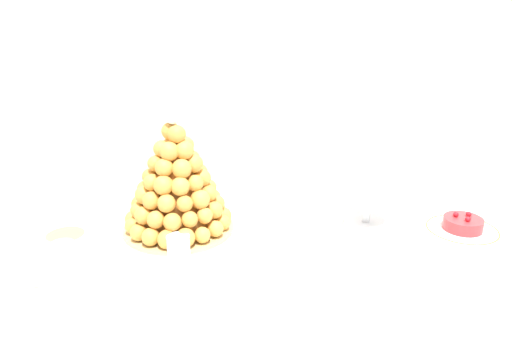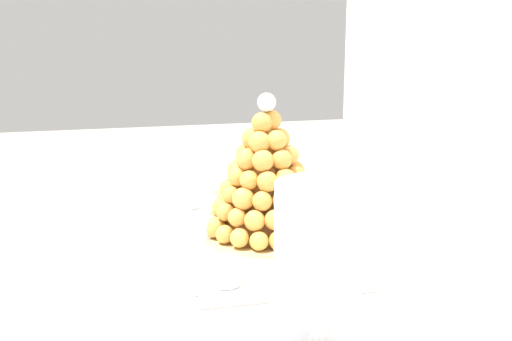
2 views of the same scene
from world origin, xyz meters
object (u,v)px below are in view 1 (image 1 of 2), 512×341
dessert_cup_centre (283,236)px  macaron_goblet (370,168)px  dessert_cup_mid_left (179,247)px  creme_brulee_ramekin (66,239)px  wine_glass (164,171)px  dessert_cup_left (64,256)px  serving_tray (174,237)px  fruit_tart_plate (462,227)px  croquembouche (176,184)px

dessert_cup_centre → macaron_goblet: size_ratio=0.20×
dessert_cup_mid_left → creme_brulee_ramekin: 0.28m
dessert_cup_centre → wine_glass: (-0.26, 0.28, 0.09)m
dessert_cup_left → dessert_cup_centre: size_ratio=1.08×
macaron_goblet → serving_tray: bearing=178.8°
serving_tray → fruit_tart_plate: 0.73m
fruit_tart_plate → croquembouche: bearing=169.1°
croquembouche → creme_brulee_ramekin: 0.29m
macaron_goblet → fruit_tart_plate: 0.28m
dessert_cup_centre → wine_glass: wine_glass is taller
croquembouche → fruit_tart_plate: bearing=-10.9°
croquembouche → creme_brulee_ramekin: size_ratio=3.16×
dessert_cup_left → wine_glass: 0.37m
creme_brulee_ramekin → macaron_goblet: bearing=-1.1°
dessert_cup_mid_left → creme_brulee_ramekin: (-0.26, 0.11, -0.01)m
serving_tray → macaron_goblet: 0.52m
dessert_cup_left → macaron_goblet: macaron_goblet is taller
fruit_tart_plate → wine_glass: wine_glass is taller
serving_tray → fruit_tart_plate: size_ratio=3.64×
fruit_tart_plate → dessert_cup_mid_left: bearing=-179.9°
dessert_cup_centre → macaron_goblet: bearing=20.1°
macaron_goblet → fruit_tart_plate: macaron_goblet is taller
serving_tray → dessert_cup_mid_left: dessert_cup_mid_left is taller
creme_brulee_ramekin → wine_glass: 0.31m
croquembouche → dessert_cup_centre: bearing=-29.5°
fruit_tart_plate → dessert_cup_left: bearing=-180.0°
croquembouche → dessert_cup_left: croquembouche is taller
dessert_cup_left → macaron_goblet: (0.74, 0.09, 0.12)m
dessert_cup_left → creme_brulee_ramekin: bearing=97.2°
croquembouche → dessert_cup_centre: size_ratio=5.97×
serving_tray → wine_glass: bearing=94.9°
macaron_goblet → wine_glass: size_ratio=1.57×
dessert_cup_mid_left → fruit_tart_plate: bearing=0.1°
creme_brulee_ramekin → wine_glass: (0.24, 0.17, 0.10)m
dessert_cup_mid_left → serving_tray: bearing=93.5°
serving_tray → fruit_tart_plate: bearing=-8.1°
dessert_cup_centre → fruit_tart_plate: size_ratio=0.29×
croquembouche → dessert_cup_left: 0.30m
serving_tray → dessert_cup_left: dessert_cup_left is taller
dessert_cup_mid_left → wine_glass: (-0.02, 0.28, 0.09)m
serving_tray → wine_glass: 0.21m
wine_glass → dessert_cup_mid_left: bearing=-85.6°
dessert_cup_centre → serving_tray: bearing=158.1°
dessert_cup_centre → fruit_tart_plate: bearing=-0.2°
serving_tray → dessert_cup_centre: size_ratio=12.69×
dessert_cup_left → dessert_cup_mid_left: size_ratio=1.07×
dessert_cup_left → dessert_cup_mid_left: (0.25, -0.00, -0.00)m
dessert_cup_mid_left → croquembouche: bearing=87.2°
creme_brulee_ramekin → macaron_goblet: 0.76m
croquembouche → dessert_cup_centre: croquembouche is taller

